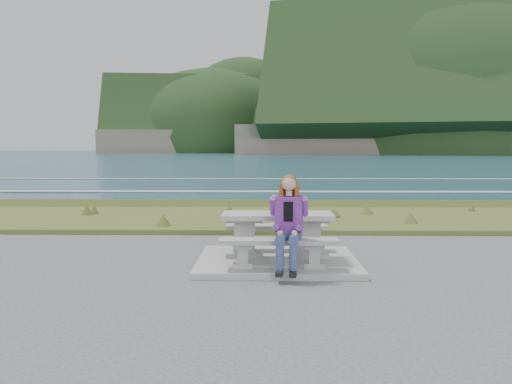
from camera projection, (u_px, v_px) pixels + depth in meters
The scene contains 9 objects.
concrete_slab at pixel (277, 261), 8.24m from camera, with size 2.60×2.10×0.10m, color gray.
picnic_table at pixel (277, 223), 8.19m from camera, with size 1.80×0.75×0.75m.
bench_landward at pixel (278, 246), 7.51m from camera, with size 1.80×0.35×0.45m.
bench_seaward at pixel (276, 230), 8.90m from camera, with size 1.80×0.35×0.45m.
grass_verge at pixel (272, 221), 13.23m from camera, with size 160.00×4.50×0.22m, color #40511E.
shore_drop at pixel (271, 208), 16.11m from camera, with size 160.00×0.80×2.20m, color #685D4E.
ocean at pixel (268, 203), 33.39m from camera, with size 1600.00×1600.00×0.09m.
headland_range at pixel (501, 138), 400.92m from camera, with size 729.83×363.95×193.27m.
seated_woman at pixel (288, 236), 7.36m from camera, with size 0.47×0.74×1.42m.
Camera 1 is at (-0.21, -8.12, 1.91)m, focal length 35.00 mm.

